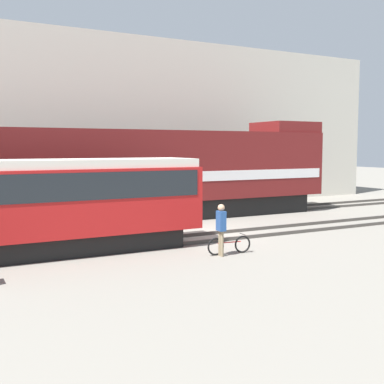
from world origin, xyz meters
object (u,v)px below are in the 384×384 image
(freight_locomotive, at_px, (143,173))
(person, at_px, (221,224))
(bicycle, at_px, (229,245))
(streetcar, at_px, (41,201))

(freight_locomotive, bearing_deg, person, -94.31)
(bicycle, xyz_separation_m, person, (-0.40, -0.12, 0.76))
(freight_locomotive, height_order, person, freight_locomotive)
(streetcar, bearing_deg, person, -28.30)
(streetcar, distance_m, bicycle, 6.49)
(person, bearing_deg, bicycle, 15.98)
(freight_locomotive, relative_size, streetcar, 1.91)
(freight_locomotive, xyz_separation_m, streetcar, (-5.93, -5.73, -0.50))
(freight_locomotive, distance_m, bicycle, 8.70)
(person, bearing_deg, streetcar, 151.70)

